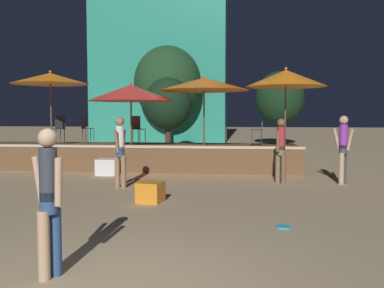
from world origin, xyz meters
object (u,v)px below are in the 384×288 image
object	(u,v)px
patio_umbrella_2	(204,84)
patio_umbrella_3	(131,93)
patio_umbrella_1	(50,79)
person_1	(281,149)
cube_seat_1	(107,167)
bistro_chair_3	(59,126)
background_tree_0	(168,83)
bistro_chair_1	(260,127)
bistro_chair_2	(137,126)
background_tree_2	(168,104)
frisbee_disc	(283,227)
cube_seat_0	(151,192)
person_0	(49,199)
person_4	(343,147)
person_3	(120,149)
bistro_chair_0	(86,126)
patio_umbrella_0	(286,78)
background_tree_1	(280,98)

from	to	relation	value
patio_umbrella_2	patio_umbrella_3	distance (m)	2.31
patio_umbrella_1	person_1	bearing A→B (deg)	-14.94
cube_seat_1	bistro_chair_3	bearing A→B (deg)	142.17
patio_umbrella_3	background_tree_0	distance (m)	12.07
patio_umbrella_3	bistro_chair_1	xyz separation A→B (m)	(4.03, 0.71, -1.07)
patio_umbrella_1	person_1	size ratio (longest dim) A/B	1.89
bistro_chair_2	background_tree_2	size ratio (longest dim) A/B	0.25
frisbee_disc	background_tree_2	size ratio (longest dim) A/B	0.07
cube_seat_0	bistro_chair_2	world-z (taller)	bistro_chair_2
bistro_chair_2	person_0	bearing A→B (deg)	-132.84
person_1	background_tree_0	xyz separation A→B (m)	(-5.38, 13.87, 2.76)
person_4	patio_umbrella_1	bearing A→B (deg)	111.12
person_0	person_3	bearing A→B (deg)	34.28
patio_umbrella_2	cube_seat_0	bearing A→B (deg)	-98.49
person_0	background_tree_2	xyz separation A→B (m)	(-1.42, 15.87, 1.44)
cube_seat_1	background_tree_2	size ratio (longest dim) A/B	0.18
patio_umbrella_1	person_1	xyz separation A→B (m)	(7.11, -1.90, -2.03)
person_0	bistro_chair_0	world-z (taller)	bistro_chair_0
frisbee_disc	background_tree_2	distance (m)	14.29
patio_umbrella_0	patio_umbrella_1	world-z (taller)	patio_umbrella_1
patio_umbrella_3	bistro_chair_3	distance (m)	3.10
cube_seat_1	patio_umbrella_3	bearing A→B (deg)	58.20
bistro_chair_2	frisbee_disc	bearing A→B (deg)	-111.98
frisbee_disc	background_tree_0	world-z (taller)	background_tree_0
patio_umbrella_1	bistro_chair_0	xyz separation A→B (m)	(0.56, 1.56, -1.54)
patio_umbrella_0	person_4	size ratio (longest dim) A/B	1.80
patio_umbrella_0	patio_umbrella_1	xyz separation A→B (m)	(-7.37, 0.25, 0.09)
patio_umbrella_0	cube_seat_0	size ratio (longest dim) A/B	5.68
bistro_chair_3	person_1	bearing A→B (deg)	110.36
patio_umbrella_0	cube_seat_0	bearing A→B (deg)	-125.50
patio_umbrella_3	bistro_chair_0	size ratio (longest dim) A/B	3.12
background_tree_0	background_tree_2	distance (m)	5.13
person_3	patio_umbrella_0	bearing A→B (deg)	-135.25
person_1	bistro_chair_3	world-z (taller)	bistro_chair_3
person_1	bistro_chair_0	world-z (taller)	bistro_chair_0
background_tree_1	person_4	bearing A→B (deg)	-88.33
patio_umbrella_3	person_4	bearing A→B (deg)	-16.51
background_tree_0	cube_seat_0	bearing A→B (deg)	-81.37
patio_umbrella_3	cube_seat_0	xyz separation A→B (m)	(1.61, -4.64, -2.27)
frisbee_disc	background_tree_0	xyz separation A→B (m)	(-5.03, 18.35, 3.66)
background_tree_0	background_tree_2	world-z (taller)	background_tree_0
person_3	frisbee_disc	distance (m)	5.05
cube_seat_1	frisbee_disc	world-z (taller)	cube_seat_1
patio_umbrella_2	cube_seat_0	size ratio (longest dim) A/B	5.36
frisbee_disc	person_0	bearing A→B (deg)	-138.94
bistro_chair_2	background_tree_0	xyz separation A→B (m)	(-0.83, 10.84, 2.27)
background_tree_0	cube_seat_1	bearing A→B (deg)	-88.25
cube_seat_1	background_tree_1	size ratio (longest dim) A/B	0.15
person_0	background_tree_2	distance (m)	16.00
background_tree_0	patio_umbrella_2	bearing A→B (deg)	-75.00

